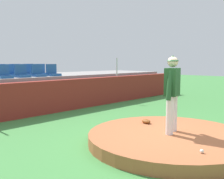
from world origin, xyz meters
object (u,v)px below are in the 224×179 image
(baseball, at_px, (202,151))
(stadium_chair_10, at_px, (16,72))
(pitcher, at_px, (172,88))
(stadium_chair_6, at_px, (26,72))
(stadium_chair_7, at_px, (41,72))
(stadium_chair_2, at_px, (38,73))
(stadium_chair_3, at_px, (53,72))
(stadium_chair_5, at_px, (11,73))
(stadium_chair_0, at_px, (4,74))
(fielding_glove, at_px, (146,121))
(stadium_chair_11, at_px, (30,71))
(stadium_chair_9, at_px, (1,72))
(stadium_chair_1, at_px, (22,73))

(baseball, bearing_deg, stadium_chair_10, 83.08)
(pitcher, relative_size, baseball, 24.67)
(stadium_chair_6, distance_m, stadium_chair_7, 0.74)
(baseball, height_order, stadium_chair_7, stadium_chair_7)
(pitcher, bearing_deg, stadium_chair_2, 71.38)
(stadium_chair_3, xyz_separation_m, stadium_chair_10, (-0.72, 1.79, 0.00))
(stadium_chair_7, bearing_deg, pitcher, 82.07)
(pitcher, relative_size, stadium_chair_5, 3.65)
(stadium_chair_0, height_order, stadium_chair_6, same)
(stadium_chair_2, distance_m, stadium_chair_6, 0.91)
(fielding_glove, bearing_deg, stadium_chair_7, -164.86)
(stadium_chair_6, relative_size, stadium_chair_10, 1.00)
(stadium_chair_3, relative_size, stadium_chair_7, 1.00)
(stadium_chair_2, bearing_deg, fielding_glove, 90.73)
(stadium_chair_10, xyz_separation_m, stadium_chair_11, (0.70, 0.03, 0.00))
(stadium_chair_9, xyz_separation_m, stadium_chair_11, (1.37, -0.01, 0.00))
(stadium_chair_5, height_order, stadium_chair_7, same)
(baseball, xyz_separation_m, stadium_chair_5, (0.41, 8.29, 1.20))
(baseball, distance_m, stadium_chair_11, 9.47)
(baseball, xyz_separation_m, fielding_glove, (1.22, 2.12, 0.02))
(pitcher, bearing_deg, stadium_chair_9, 76.98)
(stadium_chair_0, distance_m, stadium_chair_11, 2.76)
(baseball, xyz_separation_m, stadium_chair_6, (1.12, 8.34, 1.20))
(stadium_chair_0, height_order, stadium_chair_1, same)
(fielding_glove, xyz_separation_m, stadium_chair_11, (0.59, 7.09, 1.18))
(stadium_chair_5, bearing_deg, stadium_chair_6, -175.57)
(fielding_glove, distance_m, stadium_chair_6, 6.33)
(pitcher, height_order, stadium_chair_7, pitcher)
(stadium_chair_1, distance_m, stadium_chair_10, 1.87)
(stadium_chair_7, bearing_deg, stadium_chair_0, 23.52)
(pitcher, xyz_separation_m, stadium_chair_10, (0.26, 8.05, 0.17))
(fielding_glove, distance_m, stadium_chair_2, 5.44)
(fielding_glove, height_order, stadium_chair_9, stadium_chair_9)
(stadium_chair_1, xyz_separation_m, stadium_chair_7, (1.41, 0.89, 0.00))
(stadium_chair_7, height_order, stadium_chair_11, same)
(stadium_chair_6, distance_m, stadium_chair_9, 1.11)
(stadium_chair_10, bearing_deg, stadium_chair_1, 69.18)
(stadium_chair_5, bearing_deg, stadium_chair_3, 147.94)
(pitcher, relative_size, stadium_chair_10, 3.65)
(baseball, height_order, stadium_chair_10, stadium_chair_10)
(pitcher, relative_size, stadium_chair_9, 3.65)
(pitcher, height_order, stadium_chair_3, pitcher)
(stadium_chair_1, bearing_deg, fielding_glove, 98.26)
(stadium_chair_0, relative_size, stadium_chair_11, 1.00)
(fielding_glove, bearing_deg, stadium_chair_0, -143.29)
(stadium_chair_11, bearing_deg, stadium_chair_3, 90.54)
(stadium_chair_2, distance_m, stadium_chair_10, 1.75)
(baseball, height_order, stadium_chair_9, stadium_chair_9)
(stadium_chair_6, bearing_deg, stadium_chair_11, -128.58)
(baseball, relative_size, stadium_chair_5, 0.15)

